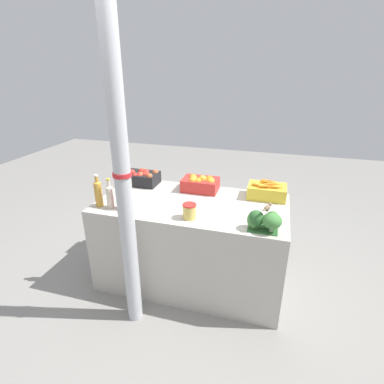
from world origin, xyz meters
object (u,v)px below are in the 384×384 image
Objects in this scene: juice_bottle_cloudy at (110,195)px; juice_bottle_ruby at (121,197)px; juice_bottle_amber at (98,193)px; pickle_jar at (189,211)px; apple_crate at (142,177)px; sparrow_bird at (268,207)px; carrot_crate at (267,191)px; broccoli_pile at (264,220)px; orange_crate at (201,183)px; support_pole at (124,190)px.

juice_bottle_cloudy is 1.04× the size of juice_bottle_ruby.
pickle_jar is at bearing -0.17° from juice_bottle_amber.
sparrow_bird is (1.29, -0.60, 0.10)m from apple_crate.
juice_bottle_cloudy is at bearing -155.49° from carrot_crate.
juice_bottle_cloudy is (-1.30, 0.03, 0.03)m from broccoli_pile.
juice_bottle_amber is at bearing 112.64° from sparrow_bird.
carrot_crate is at bearing 91.18° from broccoli_pile.
orange_crate is 0.80m from juice_bottle_ruby.
apple_crate is at bearing 139.43° from pickle_jar.
juice_bottle_amber is at bearing 180.00° from juice_bottle_cloudy.
broccoli_pile is at bearing -43.71° from orange_crate.
pickle_jar is 0.61m from sparrow_bird.
sparrow_bird reaches higher than broccoli_pile.
apple_crate is 2.81× the size of pickle_jar.
carrot_crate is 1.32m from juice_bottle_ruby.
juice_bottle_amber is at bearing 180.00° from juice_bottle_ruby.
sparrow_bird is at bearing -0.45° from juice_bottle_cloudy.
orange_crate is 0.90m from broccoli_pile.
juice_bottle_amber is at bearing 178.67° from broccoli_pile.
broccoli_pile is 0.59m from pickle_jar.
juice_bottle_amber reaches higher than pickle_jar.
carrot_crate is 0.61m from sparrow_bird.
sparrow_bird is (1.31, -0.01, 0.07)m from juice_bottle_cloudy.
juice_bottle_cloudy reaches higher than orange_crate.
carrot_crate is 2.81× the size of pickle_jar.
support_pole is at bearing -71.59° from apple_crate.
orange_crate is at bearing 37.59° from juice_bottle_amber.
orange_crate reaches higher than apple_crate.
pickle_jar is at bearing 40.47° from support_pole.
orange_crate is at bearing 136.29° from broccoli_pile.
juice_bottle_amber reaches higher than broccoli_pile.
pickle_jar is at bearing 112.31° from sparrow_bird.
broccoli_pile is at bearing -1.33° from juice_bottle_amber.
apple_crate is 1.30× the size of juice_bottle_cloudy.
apple_crate is 0.60m from juice_bottle_amber.
juice_bottle_amber is 1.12× the size of juice_bottle_ruby.
pickle_jar is 0.95× the size of sparrow_bird.
support_pole is 9.21× the size of broccoli_pile.
juice_bottle_cloudy reaches higher than apple_crate.
support_pole is 6.73× the size of carrot_crate.
apple_crate is 1.00× the size of carrot_crate.
juice_bottle_amber is 1.09× the size of juice_bottle_cloudy.
juice_bottle_cloudy is 1.31m from sparrow_bird.
carrot_crate is (0.96, 0.91, -0.27)m from support_pole.
carrot_crate is at bearing 24.51° from juice_bottle_cloudy.
juice_bottle_ruby is at bearing -153.54° from carrot_crate.
juice_bottle_cloudy is 2.16× the size of pickle_jar.
juice_bottle_amber is at bearing -102.91° from apple_crate.
apple_crate is 1.42m from sparrow_bird.
apple_crate is at bearing 180.00° from carrot_crate.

